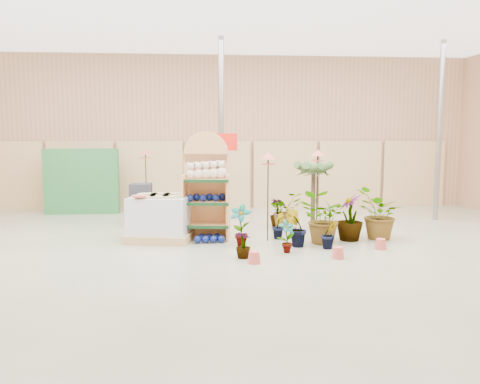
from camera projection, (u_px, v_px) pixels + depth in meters
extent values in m
cube|color=gray|center=(230.00, 262.00, 8.16)|extent=(15.00, 12.00, 0.10)
cube|color=#A5795A|center=(218.00, 133.00, 13.88)|extent=(15.00, 0.10, 4.50)
cylinder|color=gray|center=(439.00, 132.00, 11.78)|extent=(0.14, 0.14, 4.50)
cylinder|color=gray|center=(221.00, 132.00, 11.36)|extent=(0.14, 0.14, 4.50)
cube|color=tan|center=(10.00, 176.00, 13.44)|extent=(1.90, 0.06, 2.00)
cube|color=tan|center=(81.00, 176.00, 13.59)|extent=(1.90, 0.06, 2.00)
cube|color=tan|center=(151.00, 175.00, 13.74)|extent=(1.90, 0.06, 2.00)
cube|color=tan|center=(218.00, 175.00, 13.90)|extent=(1.90, 0.06, 2.00)
cube|color=tan|center=(285.00, 174.00, 14.05)|extent=(1.90, 0.06, 2.00)
cube|color=tan|center=(350.00, 174.00, 14.21)|extent=(1.90, 0.06, 2.00)
cube|color=tan|center=(414.00, 174.00, 14.36)|extent=(1.90, 0.06, 2.00)
cube|color=tan|center=(206.00, 196.00, 9.86)|extent=(0.94, 0.22, 1.77)
cylinder|color=tan|center=(206.00, 154.00, 9.76)|extent=(0.94, 0.22, 0.94)
cube|color=tan|center=(207.00, 225.00, 9.66)|extent=(0.96, 0.65, 0.04)
cube|color=#0F3819|center=(207.00, 227.00, 9.40)|extent=(0.89, 0.16, 0.06)
cube|color=tan|center=(206.00, 202.00, 9.61)|extent=(0.96, 0.65, 0.04)
cube|color=#0F3819|center=(206.00, 204.00, 9.35)|extent=(0.89, 0.16, 0.06)
cube|color=tan|center=(206.00, 180.00, 9.55)|extent=(0.96, 0.65, 0.04)
cube|color=#0F3819|center=(206.00, 181.00, 9.29)|extent=(0.89, 0.16, 0.06)
cube|color=tan|center=(185.00, 208.00, 9.58)|extent=(0.12, 0.52, 1.35)
cube|color=tan|center=(228.00, 207.00, 9.65)|extent=(0.12, 0.52, 1.35)
sphere|color=beige|center=(191.00, 174.00, 9.58)|extent=(0.19, 0.19, 0.19)
sphere|color=beige|center=(191.00, 166.00, 9.56)|extent=(0.15, 0.15, 0.15)
sphere|color=beige|center=(198.00, 174.00, 9.59)|extent=(0.20, 0.20, 0.20)
sphere|color=beige|center=(198.00, 166.00, 9.57)|extent=(0.15, 0.15, 0.15)
sphere|color=beige|center=(206.00, 173.00, 9.60)|extent=(0.21, 0.21, 0.21)
sphere|color=beige|center=(206.00, 165.00, 9.58)|extent=(0.15, 0.15, 0.15)
sphere|color=beige|center=(214.00, 173.00, 9.61)|extent=(0.22, 0.22, 0.22)
sphere|color=beige|center=(214.00, 165.00, 9.59)|extent=(0.15, 0.15, 0.15)
sphere|color=beige|center=(221.00, 173.00, 9.62)|extent=(0.23, 0.23, 0.23)
sphere|color=beige|center=(221.00, 164.00, 9.60)|extent=(0.15, 0.15, 0.15)
sphere|color=navy|center=(190.00, 198.00, 9.55)|extent=(0.16, 0.16, 0.16)
sphere|color=navy|center=(197.00, 197.00, 9.68)|extent=(0.16, 0.16, 0.16)
sphere|color=navy|center=(203.00, 198.00, 9.57)|extent=(0.16, 0.16, 0.16)
sphere|color=navy|center=(209.00, 197.00, 9.70)|extent=(0.16, 0.16, 0.16)
sphere|color=navy|center=(216.00, 198.00, 9.59)|extent=(0.16, 0.16, 0.16)
sphere|color=navy|center=(222.00, 197.00, 9.72)|extent=(0.16, 0.16, 0.16)
sphere|color=navy|center=(197.00, 240.00, 9.34)|extent=(0.15, 0.15, 0.15)
sphere|color=navy|center=(202.00, 237.00, 9.59)|extent=(0.15, 0.15, 0.15)
sphere|color=navy|center=(205.00, 240.00, 9.36)|extent=(0.15, 0.15, 0.15)
sphere|color=navy|center=(209.00, 237.00, 9.60)|extent=(0.15, 0.15, 0.15)
sphere|color=navy|center=(213.00, 239.00, 9.37)|extent=(0.15, 0.15, 0.15)
sphere|color=navy|center=(217.00, 237.00, 9.61)|extent=(0.15, 0.15, 0.15)
sphere|color=navy|center=(221.00, 239.00, 9.38)|extent=(0.15, 0.15, 0.15)
cube|color=tan|center=(161.00, 236.00, 9.66)|extent=(1.45, 1.28, 0.16)
cube|color=white|center=(160.00, 215.00, 9.60)|extent=(1.33, 1.16, 0.75)
cylinder|color=tan|center=(146.00, 197.00, 9.38)|extent=(0.43, 0.43, 0.04)
cylinder|color=tan|center=(159.00, 196.00, 9.40)|extent=(0.43, 0.43, 0.04)
cylinder|color=tan|center=(172.00, 196.00, 9.42)|extent=(0.43, 0.43, 0.04)
cylinder|color=tan|center=(148.00, 195.00, 9.70)|extent=(0.43, 0.43, 0.04)
cylinder|color=tan|center=(161.00, 195.00, 9.72)|extent=(0.43, 0.43, 0.04)
cylinder|color=tan|center=(173.00, 194.00, 9.74)|extent=(0.43, 0.43, 0.04)
cube|color=#23242B|center=(142.00, 214.00, 11.35)|extent=(0.50, 0.50, 0.50)
cube|color=#23242B|center=(141.00, 194.00, 11.29)|extent=(0.50, 0.50, 0.50)
cube|color=#2B7339|center=(82.00, 181.00, 12.91)|extent=(2.00, 0.30, 1.80)
cylinder|color=gray|center=(227.00, 180.00, 11.00)|extent=(0.05, 0.05, 2.20)
cube|color=red|center=(227.00, 142.00, 10.86)|extent=(0.50, 0.03, 0.40)
cylinder|color=black|center=(268.00, 203.00, 9.50)|extent=(0.02, 0.02, 1.57)
cylinder|color=#CE5449|center=(268.00, 164.00, 9.41)|extent=(0.30, 0.30, 0.02)
cone|color=#CE5449|center=(268.00, 156.00, 9.39)|extent=(0.34, 0.34, 0.14)
cylinder|color=black|center=(317.00, 196.00, 10.47)|extent=(0.02, 0.02, 1.60)
cylinder|color=#CE5449|center=(318.00, 160.00, 10.37)|extent=(0.30, 0.30, 0.02)
cone|color=#CE5449|center=(318.00, 153.00, 10.35)|extent=(0.34, 0.34, 0.14)
cylinder|color=black|center=(146.00, 188.00, 12.40)|extent=(0.02, 0.02, 1.56)
cylinder|color=#CE5449|center=(146.00, 158.00, 12.31)|extent=(0.30, 0.30, 0.02)
cone|color=#CE5449|center=(145.00, 152.00, 12.29)|extent=(0.34, 0.34, 0.14)
cylinder|color=#443525|center=(313.00, 201.00, 10.67)|extent=(0.10, 0.10, 1.32)
imported|color=#3A5B2A|center=(241.00, 225.00, 9.09)|extent=(0.52, 0.46, 0.83)
imported|color=#3A5B2A|center=(296.00, 228.00, 9.03)|extent=(0.43, 0.36, 0.74)
imported|color=#3A5B2A|center=(321.00, 218.00, 9.30)|extent=(1.15, 1.08, 1.02)
imported|color=#3A5B2A|center=(350.00, 217.00, 9.58)|extent=(0.59, 0.59, 0.95)
imported|color=#3A5B2A|center=(330.00, 215.00, 10.61)|extent=(0.34, 0.42, 0.70)
imported|color=#3A5B2A|center=(278.00, 226.00, 9.77)|extent=(0.31, 0.35, 0.54)
imported|color=#3A5B2A|center=(285.00, 210.00, 10.88)|extent=(0.98, 0.93, 0.85)
imported|color=#3A5B2A|center=(243.00, 245.00, 8.19)|extent=(0.36, 0.36, 0.48)
imported|color=#3A5B2A|center=(287.00, 236.00, 8.57)|extent=(0.38, 0.33, 0.61)
imported|color=#3A5B2A|center=(329.00, 234.00, 8.88)|extent=(0.35, 0.30, 0.57)
imported|color=#3A5B2A|center=(380.00, 214.00, 9.66)|extent=(1.27, 1.26, 1.07)
imported|color=#3A5B2A|center=(278.00, 213.00, 10.99)|extent=(0.55, 0.55, 0.69)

